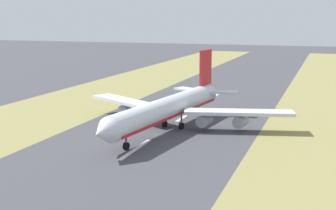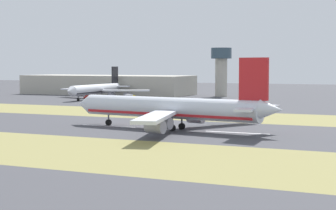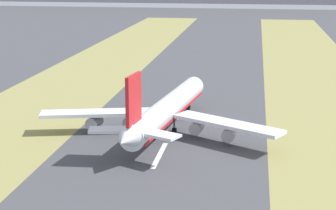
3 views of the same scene
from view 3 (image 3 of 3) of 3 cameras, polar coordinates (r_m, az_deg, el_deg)
The scene contains 5 objects.
ground_plane at distance 155.32m, azimuth 0.70°, elevation -2.03°, with size 800.00×800.00×0.00m, color #424247.
grass_median_west at distance 167.48m, azimuth -14.72°, elevation -1.29°, with size 40.00×600.00×0.01m, color olive.
centreline_dash_mid at distance 131.48m, azimuth -0.88°, elevation -5.11°, with size 1.20×18.00×0.01m, color silver.
centreline_dash_far at distance 169.29m, azimuth 1.41°, elevation -0.65°, with size 1.20×18.00×0.01m, color silver.
airplane_main_jet at distance 147.00m, azimuth -0.22°, elevation -0.55°, with size 63.52×67.11×20.20m.
Camera 3 is at (21.10, -147.50, 43.87)m, focal length 60.00 mm.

